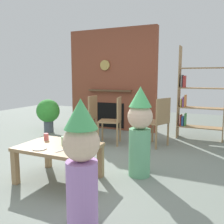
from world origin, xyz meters
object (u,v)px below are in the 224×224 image
Objects in this scene: child_in_pink at (140,129)px; potted_plant_short at (48,112)px; paper_cup_near_right at (74,143)px; paper_cup_center at (64,141)px; bookshelf at (198,97)px; paper_plate_rear at (80,150)px; coffee_table at (59,151)px; paper_cup_near_left at (46,137)px; paper_plate_front at (39,149)px; dining_chair_right at (159,119)px; paper_cup_far_left at (83,140)px; child_with_cone_hat at (82,162)px; birthday_cake_slice at (85,143)px; dining_chair_left at (89,115)px; dining_chair_middle at (114,118)px.

potted_plant_short is (-2.70, 1.53, -0.14)m from child_in_pink.
paper_cup_center reaches higher than paper_cup_near_right.
bookshelf is 3.12m from paper_plate_rear.
coffee_table is 1.05m from child_in_pink.
paper_plate_front is (0.19, -0.36, -0.04)m from paper_cup_near_left.
paper_cup_near_right is 0.60× the size of paper_plate_rear.
dining_chair_right is (0.70, 1.94, 0.01)m from paper_cup_center.
dining_chair_right reaches higher than paper_cup_far_left.
child_with_cone_hat is at bearing -59.67° from paper_cup_far_left.
child_with_cone_hat is (0.44, -0.80, 0.10)m from birthday_cake_slice.
paper_cup_far_left is 1.90m from dining_chair_left.
child_with_cone_hat reaches higher than birthday_cake_slice.
paper_cup_near_right is at bearing -111.50° from bookshelf.
dining_chair_middle is at bearing 35.09° from dining_chair_right.
bookshelf reaches higher than child_with_cone_hat.
dining_chair_right reaches higher than paper_cup_near_left.
paper_cup_far_left is 0.10× the size of dining_chair_left.
dining_chair_middle is at bearing -28.90° from child_with_cone_hat.
coffee_table is 9.27× the size of paper_cup_near_right.
paper_cup_near_right is 0.11× the size of dining_chair_left.
paper_cup_far_left is (0.01, 0.19, -0.01)m from paper_cup_near_right.
paper_plate_rear is 0.19× the size of dining_chair_middle.
paper_cup_near_left is at bearing 118.45° from paper_plate_front.
potted_plant_short reaches higher than paper_cup_far_left.
birthday_cake_slice reaches higher than paper_plate_front.
child_with_cone_hat is 1.28m from child_in_pink.
paper_cup_far_left is 0.31m from paper_plate_rear.
birthday_cake_slice is at bearing 88.54° from dining_chair_middle.
paper_cup_far_left is at bearing 85.58° from paper_cup_near_right.
paper_cup_center is at bearing 58.99° from paper_plate_front.
bookshelf is at bearing 59.21° from paper_cup_near_left.
paper_plate_front is 2.03m from dining_chair_middle.
bookshelf is 3.21m from paper_cup_near_left.
child_with_cone_hat is 1.45× the size of potted_plant_short.
paper_cup_center is 1.77m from dining_chair_middle.
paper_cup_far_left reaches higher than paper_plate_rear.
paper_cup_near_right is at bearing 84.52° from dining_chair_middle.
bookshelf is at bearing 71.55° from paper_plate_rear.
paper_cup_near_right is 0.11× the size of dining_chair_right.
child_with_cone_hat is at bearing -29.45° from paper_plate_front.
paper_cup_near_left is 0.52m from paper_cup_near_right.
paper_cup_near_left is 0.53m from paper_cup_far_left.
paper_cup_center is 0.96m from child_in_pink.
child_in_pink reaches higher than potted_plant_short.
paper_cup_far_left is at bearing -42.20° from potted_plant_short.
bookshelf is 3.12m from paper_cup_center.
paper_cup_near_right is at bearing 109.86° from dining_chair_left.
child_with_cone_hat is 2.70m from dining_chair_right.
dining_chair_middle is (0.24, 1.68, 0.01)m from paper_cup_near_left.
paper_cup_center is 0.31m from paper_plate_front.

